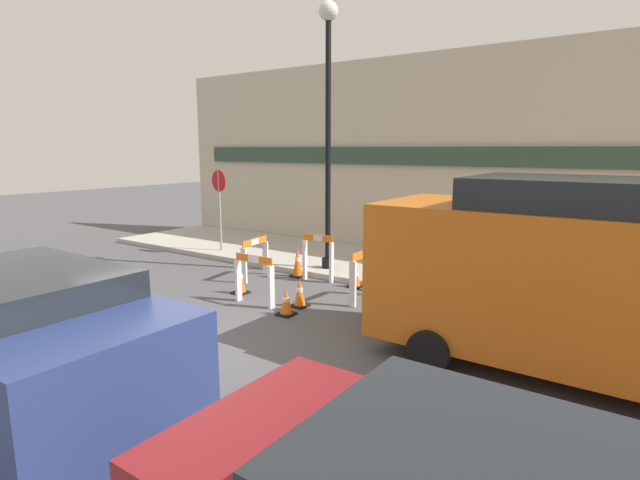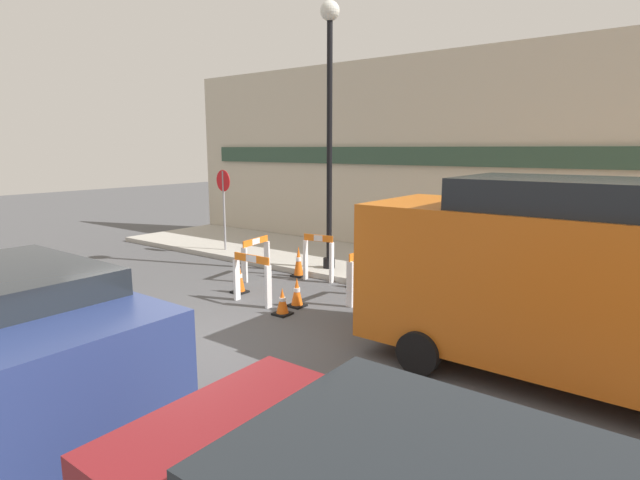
% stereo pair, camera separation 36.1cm
% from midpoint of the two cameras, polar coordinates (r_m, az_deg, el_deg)
% --- Properties ---
extents(ground_plane, '(60.00, 60.00, 0.00)m').
position_cam_midpoint_polar(ground_plane, '(7.89, -14.80, -12.33)').
color(ground_plane, '#4C4C4F').
extents(sidewalk_slab, '(18.00, 3.57, 0.14)m').
position_cam_midpoint_polar(sidewalk_slab, '(12.62, 7.50, -3.12)').
color(sidewalk_slab, '#ADA89E').
rests_on(sidewalk_slab, ground_plane).
extents(storefront_facade, '(18.00, 0.22, 5.50)m').
position_cam_midpoint_polar(storefront_facade, '(13.95, 11.36, 9.19)').
color(storefront_facade, '#BCB29E').
rests_on(storefront_facade, ground_plane).
extents(streetlamp_post, '(0.44, 0.44, 6.11)m').
position_cam_midpoint_polar(streetlamp_post, '(11.89, 0.04, 15.27)').
color(streetlamp_post, black).
rests_on(streetlamp_post, sidewalk_slab).
extents(stop_sign, '(0.60, 0.08, 2.28)m').
position_cam_midpoint_polar(stop_sign, '(14.36, -12.14, 4.82)').
color(stop_sign, gray).
rests_on(stop_sign, sidewalk_slab).
extents(barricade_0, '(0.19, 0.99, 1.04)m').
position_cam_midpoint_polar(barricade_0, '(9.92, 4.25, -3.76)').
color(barricade_0, white).
rests_on(barricade_0, ground_plane).
extents(barricade_1, '(0.75, 0.25, 1.08)m').
position_cam_midpoint_polar(barricade_1, '(11.38, -1.13, -1.94)').
color(barricade_1, white).
rests_on(barricade_1, ground_plane).
extents(barricade_2, '(0.28, 0.98, 0.95)m').
position_cam_midpoint_polar(barricade_2, '(11.73, -8.31, -1.86)').
color(barricade_2, white).
rests_on(barricade_2, ground_plane).
extents(barricade_3, '(0.92, 0.14, 0.99)m').
position_cam_midpoint_polar(barricade_3, '(9.79, -8.58, -4.28)').
color(barricade_3, white).
rests_on(barricade_3, ground_plane).
extents(traffic_cone_0, '(0.30, 0.30, 0.74)m').
position_cam_midpoint_polar(traffic_cone_0, '(11.84, -3.45, -2.52)').
color(traffic_cone_0, black).
rests_on(traffic_cone_0, ground_plane).
extents(traffic_cone_1, '(0.30, 0.30, 0.51)m').
position_cam_midpoint_polar(traffic_cone_1, '(10.97, 3.14, -4.18)').
color(traffic_cone_1, black).
rests_on(traffic_cone_1, ground_plane).
extents(traffic_cone_2, '(0.30, 0.30, 0.62)m').
position_cam_midpoint_polar(traffic_cone_2, '(10.68, 5.62, -4.29)').
color(traffic_cone_2, black).
rests_on(traffic_cone_2, ground_plane).
extents(traffic_cone_3, '(0.30, 0.30, 0.58)m').
position_cam_midpoint_polar(traffic_cone_3, '(9.63, -3.41, -6.05)').
color(traffic_cone_3, black).
rests_on(traffic_cone_3, ground_plane).
extents(traffic_cone_4, '(0.30, 0.30, 0.64)m').
position_cam_midpoint_polar(traffic_cone_4, '(10.62, -10.07, -4.44)').
color(traffic_cone_4, black).
rests_on(traffic_cone_4, ground_plane).
extents(traffic_cone_5, '(0.30, 0.30, 0.51)m').
position_cam_midpoint_polar(traffic_cone_5, '(9.19, -5.02, -7.12)').
color(traffic_cone_5, black).
rests_on(traffic_cone_5, ground_plane).
extents(person_worker, '(0.45, 0.45, 1.67)m').
position_cam_midpoint_polar(person_worker, '(8.89, 4.83, -3.31)').
color(person_worker, '#33333D').
rests_on(person_worker, ground_plane).
extents(parked_car_1, '(3.87, 1.97, 1.82)m').
position_cam_midpoint_polar(parked_car_1, '(6.09, -32.62, -10.36)').
color(parked_car_1, navy).
rests_on(parked_car_1, ground_plane).
extents(work_van, '(5.56, 2.20, 2.64)m').
position_cam_midpoint_polar(work_van, '(7.19, 27.26, -3.45)').
color(work_van, '#D16619').
rests_on(work_van, ground_plane).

